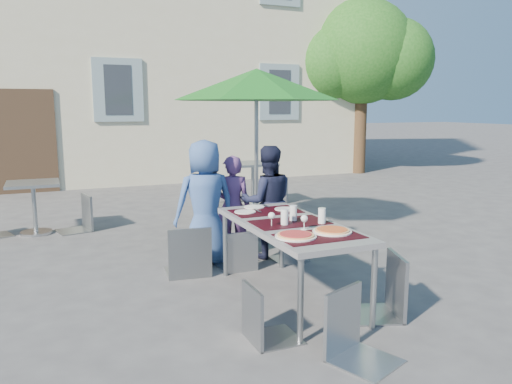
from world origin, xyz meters
name	(u,v)px	position (x,y,z in m)	size (l,w,h in m)	color
ground	(238,301)	(0.00, 0.00, 0.00)	(90.00, 90.00, 0.00)	#404042
building	(94,1)	(0.00, 11.50, 4.85)	(13.60, 8.20, 11.10)	#B8B294
tree	(363,54)	(6.55, 7.54, 3.25)	(3.60, 3.00, 4.70)	#412D1C
dining_table	(290,228)	(0.48, -0.12, 0.70)	(0.80, 1.85, 0.76)	#4E4E53
pizza_near_left	(296,235)	(0.27, -0.63, 0.77)	(0.35, 0.35, 0.03)	white
pizza_near_right	(332,231)	(0.64, -0.61, 0.77)	(0.34, 0.34, 0.03)	white
glassware	(298,216)	(0.51, -0.21, 0.83)	(0.54, 0.41, 0.15)	silver
place_settings	(262,209)	(0.47, 0.51, 0.76)	(0.70, 0.45, 0.01)	white
child_0	(205,203)	(0.07, 1.25, 0.73)	(0.71, 0.46, 1.46)	#355693
child_1	(232,207)	(0.46, 1.39, 0.63)	(0.46, 0.30, 1.25)	#5A366F
child_2	(267,202)	(0.85, 1.22, 0.68)	(0.67, 0.38, 1.37)	#171A33
chair_0	(188,220)	(-0.23, 0.90, 0.62)	(0.52, 0.52, 1.05)	gray
chair_1	(239,226)	(0.34, 0.87, 0.50)	(0.39, 0.39, 0.87)	#92989D
chair_2	(292,221)	(1.04, 0.91, 0.50)	(0.39, 0.39, 0.86)	#8E9399
chair_3	(263,280)	(-0.11, -0.84, 0.50)	(0.39, 0.39, 0.87)	gray
chair_4	(386,248)	(1.07, -0.80, 0.62)	(0.59, 0.59, 1.05)	gray
chair_5	(356,284)	(0.39, -1.34, 0.57)	(0.56, 0.56, 0.97)	#939A9F
patio_umbrella	(256,86)	(1.11, 2.16, 2.10)	(2.30, 2.30, 2.34)	#AFB2B7
cafe_table_0	(34,198)	(-1.79, 3.54, 0.53)	(0.71, 0.71, 0.76)	#AFB2B7
bg_chair_r_0	(79,191)	(-1.18, 3.52, 0.60)	(0.54, 0.54, 1.01)	gray
cafe_table_1	(253,175)	(1.93, 4.29, 0.58)	(0.75, 0.75, 0.81)	#AFB2B7
bg_chair_l_1	(220,176)	(1.36, 4.51, 0.57)	(0.44, 0.43, 0.97)	gray
bg_chair_r_1	(277,174)	(2.47, 4.36, 0.56)	(0.48, 0.47, 0.96)	gray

